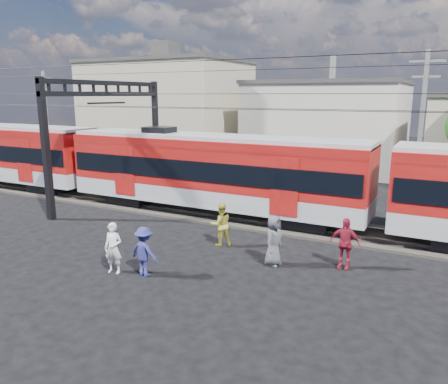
# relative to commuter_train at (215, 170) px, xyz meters

# --- Properties ---
(ground) EXTENTS (120.00, 120.00, 0.00)m
(ground) POSITION_rel_commuter_train_xyz_m (3.03, -8.00, -2.40)
(ground) COLOR black
(ground) RESTS_ON ground
(track_bed) EXTENTS (70.00, 3.40, 0.12)m
(track_bed) POSITION_rel_commuter_train_xyz_m (3.03, 0.00, -2.34)
(track_bed) COLOR #2D2823
(track_bed) RESTS_ON ground
(rail_near) EXTENTS (70.00, 0.12, 0.12)m
(rail_near) POSITION_rel_commuter_train_xyz_m (3.03, -0.75, -2.22)
(rail_near) COLOR #59544C
(rail_near) RESTS_ON track_bed
(rail_far) EXTENTS (70.00, 0.12, 0.12)m
(rail_far) POSITION_rel_commuter_train_xyz_m (3.03, 0.75, -2.22)
(rail_far) COLOR #59544C
(rail_far) RESTS_ON track_bed
(commuter_train) EXTENTS (50.30, 3.08, 4.17)m
(commuter_train) POSITION_rel_commuter_train_xyz_m (0.00, 0.00, 0.00)
(commuter_train) COLOR black
(commuter_train) RESTS_ON ground
(catenary) EXTENTS (70.00, 9.30, 7.52)m
(catenary) POSITION_rel_commuter_train_xyz_m (-5.62, -0.00, 2.73)
(catenary) COLOR black
(catenary) RESTS_ON ground
(building_west) EXTENTS (14.28, 10.20, 9.30)m
(building_west) POSITION_rel_commuter_train_xyz_m (-13.97, 16.00, 2.25)
(building_west) COLOR #B7AA8C
(building_west) RESTS_ON ground
(building_midwest) EXTENTS (12.24, 12.24, 7.30)m
(building_midwest) POSITION_rel_commuter_train_xyz_m (1.03, 19.00, 1.25)
(building_midwest) COLOR beige
(building_midwest) RESTS_ON ground
(utility_pole_mid) EXTENTS (1.80, 0.24, 8.50)m
(utility_pole_mid) POSITION_rel_commuter_train_xyz_m (9.03, 7.00, 2.13)
(utility_pole_mid) COLOR slate
(utility_pole_mid) RESTS_ON ground
(utility_pole_west) EXTENTS (1.80, 0.24, 8.00)m
(utility_pole_west) POSITION_rel_commuter_train_xyz_m (-18.97, 6.00, 1.88)
(utility_pole_west) COLOR slate
(utility_pole_west) RESTS_ON ground
(pedestrian_a) EXTENTS (0.73, 0.54, 1.82)m
(pedestrian_a) POSITION_rel_commuter_train_xyz_m (0.44, -8.26, -1.49)
(pedestrian_a) COLOR white
(pedestrian_a) RESTS_ON ground
(pedestrian_b) EXTENTS (1.11, 1.10, 1.81)m
(pedestrian_b) POSITION_rel_commuter_train_xyz_m (2.45, -3.99, -1.50)
(pedestrian_b) COLOR gold
(pedestrian_b) RESTS_ON ground
(pedestrian_c) EXTENTS (1.21, 0.79, 1.76)m
(pedestrian_c) POSITION_rel_commuter_train_xyz_m (1.57, -7.97, -1.52)
(pedestrian_c) COLOR navy
(pedestrian_c) RESTS_ON ground
(pedestrian_d) EXTENTS (1.13, 0.52, 1.89)m
(pedestrian_d) POSITION_rel_commuter_train_xyz_m (7.55, -4.10, -1.46)
(pedestrian_d) COLOR maroon
(pedestrian_d) RESTS_ON ground
(pedestrian_e) EXTENTS (0.71, 0.99, 1.91)m
(pedestrian_e) POSITION_rel_commuter_train_xyz_m (5.18, -5.01, -1.45)
(pedestrian_e) COLOR #4E4E53
(pedestrian_e) RESTS_ON ground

